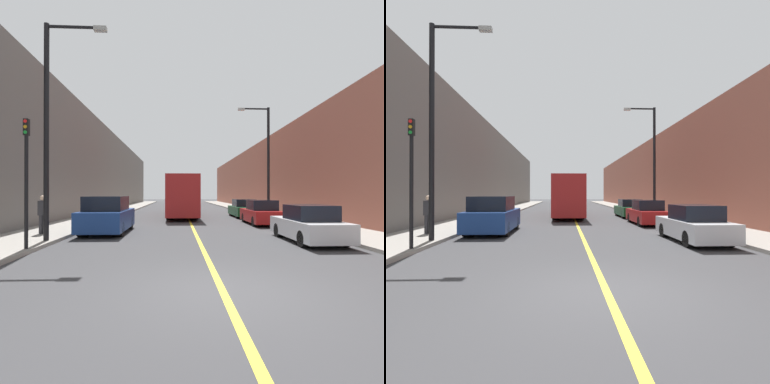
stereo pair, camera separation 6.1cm
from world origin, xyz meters
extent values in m
plane|color=#38383A|center=(0.00, 0.00, 0.00)|extent=(200.00, 200.00, 0.00)
cube|color=gray|center=(-7.27, 30.00, 0.07)|extent=(3.17, 72.00, 0.14)
cube|color=gray|center=(7.27, 30.00, 0.07)|extent=(3.17, 72.00, 0.14)
cube|color=#66605B|center=(-10.85, 30.00, 4.79)|extent=(4.00, 72.00, 9.59)
cube|color=brown|center=(10.85, 30.00, 4.04)|extent=(4.00, 72.00, 8.07)
cube|color=gold|center=(0.00, 30.00, 0.00)|extent=(0.16, 72.00, 0.01)
cube|color=#AD1E1E|center=(-0.50, 20.57, 1.81)|extent=(2.41, 12.59, 3.04)
cube|color=black|center=(-0.50, 14.30, 2.34)|extent=(2.05, 0.04, 1.37)
cylinder|color=black|center=(-1.44, 16.66, 0.49)|extent=(0.53, 0.97, 0.97)
cylinder|color=black|center=(0.44, 16.66, 0.49)|extent=(0.53, 0.97, 0.97)
cylinder|color=black|center=(-1.44, 24.47, 0.49)|extent=(0.53, 0.97, 0.97)
cylinder|color=black|center=(0.44, 24.47, 0.49)|extent=(0.53, 0.97, 0.97)
cube|color=navy|center=(-4.37, 9.25, 0.67)|extent=(2.03, 4.52, 0.93)
cube|color=black|center=(-4.37, 9.03, 1.48)|extent=(1.79, 2.49, 0.70)
cube|color=black|center=(-4.37, 7.02, 0.83)|extent=(1.72, 0.04, 0.42)
cylinder|color=black|center=(-5.16, 7.85, 0.34)|extent=(0.45, 0.68, 0.68)
cylinder|color=black|center=(-3.58, 7.85, 0.34)|extent=(0.45, 0.68, 0.68)
cylinder|color=black|center=(-5.16, 10.65, 0.34)|extent=(0.45, 0.68, 0.68)
cylinder|color=black|center=(-3.58, 10.65, 0.34)|extent=(0.45, 0.68, 0.68)
cube|color=silver|center=(4.43, 6.06, 0.54)|extent=(1.77, 4.27, 0.71)
cube|color=black|center=(4.43, 5.85, 1.20)|extent=(1.55, 1.92, 0.60)
cube|color=black|center=(4.43, 3.96, 0.67)|extent=(1.50, 0.04, 0.32)
cylinder|color=black|center=(3.74, 4.74, 0.31)|extent=(0.39, 0.62, 0.62)
cylinder|color=black|center=(5.12, 4.74, 0.31)|extent=(0.39, 0.62, 0.62)
cylinder|color=black|center=(3.74, 7.38, 0.31)|extent=(0.39, 0.62, 0.62)
cylinder|color=black|center=(5.12, 7.38, 0.31)|extent=(0.39, 0.62, 0.62)
cube|color=maroon|center=(4.45, 12.94, 0.55)|extent=(1.77, 4.35, 0.74)
cube|color=black|center=(4.45, 12.72, 1.24)|extent=(1.56, 1.96, 0.63)
cube|color=black|center=(4.45, 10.79, 0.68)|extent=(1.50, 0.04, 0.33)
cylinder|color=black|center=(3.76, 11.59, 0.31)|extent=(0.39, 0.62, 0.62)
cylinder|color=black|center=(5.14, 11.59, 0.31)|extent=(0.39, 0.62, 0.62)
cylinder|color=black|center=(3.76, 14.28, 0.31)|extent=(0.39, 0.62, 0.62)
cylinder|color=black|center=(5.14, 14.28, 0.31)|extent=(0.39, 0.62, 0.62)
cube|color=#145128|center=(4.62, 18.75, 0.54)|extent=(1.82, 4.40, 0.71)
cube|color=black|center=(4.62, 18.53, 1.19)|extent=(1.60, 1.98, 0.60)
cube|color=black|center=(4.62, 16.58, 0.66)|extent=(1.54, 0.04, 0.32)
cylinder|color=black|center=(3.91, 17.39, 0.31)|extent=(0.40, 0.62, 0.62)
cylinder|color=black|center=(5.32, 17.39, 0.31)|extent=(0.40, 0.62, 0.62)
cylinder|color=black|center=(3.91, 20.12, 0.31)|extent=(0.40, 0.62, 0.62)
cylinder|color=black|center=(5.32, 20.12, 0.31)|extent=(0.40, 0.62, 0.62)
cylinder|color=black|center=(-5.98, 5.96, 4.36)|extent=(0.20, 0.20, 8.44)
cylinder|color=black|center=(-4.95, 5.96, 8.48)|extent=(2.06, 0.12, 0.12)
cube|color=#999993|center=(-3.92, 5.96, 8.43)|extent=(0.50, 0.24, 0.16)
cylinder|color=black|center=(5.98, 16.27, 4.29)|extent=(0.20, 0.20, 8.30)
cylinder|color=black|center=(4.95, 16.27, 8.34)|extent=(2.06, 0.12, 0.12)
cube|color=#999993|center=(3.92, 16.27, 8.29)|extent=(0.50, 0.24, 0.16)
cylinder|color=black|center=(-5.88, 4.22, 2.01)|extent=(0.12, 0.12, 3.74)
cube|color=black|center=(-5.88, 4.22, 4.15)|extent=(0.16, 0.16, 0.55)
cylinder|color=red|center=(-5.88, 4.13, 4.34)|extent=(0.11, 0.02, 0.11)
cylinder|color=gold|center=(-5.88, 4.13, 4.15)|extent=(0.11, 0.02, 0.11)
cylinder|color=green|center=(-5.88, 4.13, 3.97)|extent=(0.11, 0.02, 0.11)
cylinder|color=#2D2D33|center=(-7.07, 7.98, 0.56)|extent=(0.17, 0.17, 0.84)
cylinder|color=#2D2D33|center=(-6.90, 7.98, 0.56)|extent=(0.17, 0.17, 0.84)
cube|color=#2D2D33|center=(-6.99, 7.98, 1.31)|extent=(0.38, 0.21, 0.66)
sphere|color=beige|center=(-6.99, 7.98, 1.76)|extent=(0.24, 0.24, 0.24)
camera|label=1|loc=(-0.92, -5.91, 1.96)|focal=28.00mm
camera|label=2|loc=(-0.86, -5.92, 1.96)|focal=28.00mm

